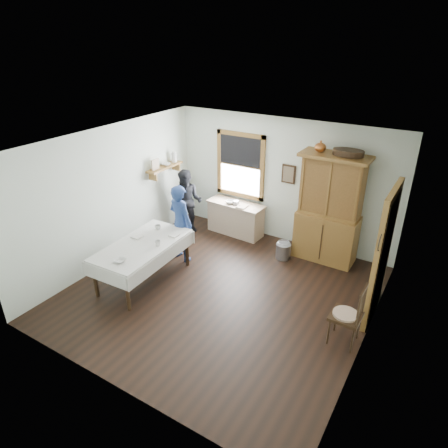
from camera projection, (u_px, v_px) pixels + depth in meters
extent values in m
cube|color=black|center=(220.00, 293.00, 7.18)|extent=(5.00, 5.00, 0.01)
cube|color=silver|center=(220.00, 145.00, 6.00)|extent=(5.00, 5.00, 0.01)
cube|color=white|center=(282.00, 181.00, 8.50)|extent=(5.00, 0.01, 2.70)
cube|color=white|center=(108.00, 306.00, 4.67)|extent=(5.00, 0.01, 2.70)
cube|color=white|center=(111.00, 196.00, 7.76)|extent=(0.01, 5.00, 2.70)
cube|color=white|center=(376.00, 268.00, 5.42)|extent=(0.01, 5.00, 2.70)
cube|color=white|center=(241.00, 165.00, 8.87)|extent=(1.00, 0.02, 1.30)
cube|color=olive|center=(241.00, 134.00, 8.55)|extent=(1.18, 0.06, 0.09)
cube|color=olive|center=(240.00, 195.00, 9.16)|extent=(1.18, 0.06, 0.09)
cube|color=olive|center=(220.00, 162.00, 9.11)|extent=(0.09, 0.06, 1.48)
cube|color=olive|center=(262.00, 169.00, 8.60)|extent=(0.09, 0.06, 1.48)
cube|color=black|center=(240.00, 151.00, 8.69)|extent=(0.98, 0.03, 0.63)
cube|color=#4B3E35|center=(383.00, 259.00, 6.21)|extent=(0.03, 0.90, 2.10)
cube|color=olive|center=(374.00, 273.00, 5.84)|extent=(0.08, 0.12, 2.10)
cube|color=olive|center=(388.00, 245.00, 6.62)|extent=(0.08, 0.12, 2.10)
cube|color=olive|center=(395.00, 192.00, 5.74)|extent=(0.08, 1.14, 0.12)
cube|color=olive|center=(165.00, 167.00, 8.76)|extent=(0.24, 1.00, 0.04)
cube|color=olive|center=(153.00, 176.00, 8.50)|extent=(0.22, 0.03, 0.18)
cube|color=olive|center=(176.00, 166.00, 9.11)|extent=(0.22, 0.03, 0.18)
cube|color=tan|center=(155.00, 165.00, 8.47)|extent=(0.03, 0.22, 0.24)
cylinder|color=silver|center=(174.00, 157.00, 8.97)|extent=(0.12, 0.12, 0.22)
cube|color=black|center=(288.00, 174.00, 8.32)|extent=(0.30, 0.04, 0.40)
torus|color=black|center=(382.00, 234.00, 5.51)|extent=(0.01, 0.27, 0.27)
cube|color=tan|center=(236.00, 218.00, 9.13)|extent=(1.34, 0.57, 0.75)
cube|color=olive|center=(329.00, 209.00, 7.80)|extent=(1.30, 0.63, 2.20)
cube|color=silver|center=(144.00, 262.00, 7.40)|extent=(1.07, 1.95, 0.76)
cube|color=black|center=(346.00, 314.00, 5.85)|extent=(0.49, 0.49, 1.03)
cube|color=gray|center=(283.00, 251.00, 8.21)|extent=(0.32, 0.32, 0.32)
cube|color=tan|center=(310.00, 252.00, 8.29)|extent=(0.38, 0.33, 0.19)
imported|color=navy|center=(181.00, 226.00, 7.96)|extent=(0.61, 0.47, 1.48)
imported|color=black|center=(187.00, 204.00, 9.11)|extent=(0.80, 0.70, 1.37)
imported|color=silver|center=(158.00, 227.00, 7.74)|extent=(0.13, 0.13, 0.09)
imported|color=silver|center=(158.00, 243.00, 7.16)|extent=(0.13, 0.13, 0.10)
imported|color=silver|center=(120.00, 260.00, 6.66)|extent=(0.23, 0.23, 0.05)
imported|color=#76654F|center=(238.00, 205.00, 8.83)|extent=(0.18, 0.24, 0.02)
imported|color=silver|center=(230.00, 202.00, 8.95)|extent=(0.26, 0.26, 0.07)
imported|color=silver|center=(166.00, 164.00, 8.78)|extent=(0.22, 0.22, 0.05)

